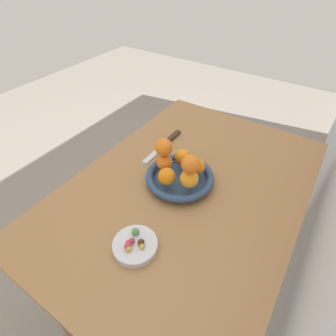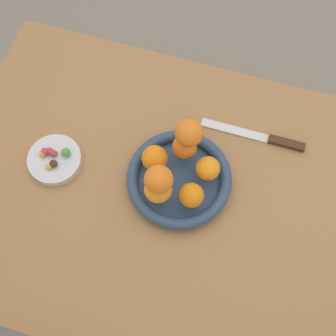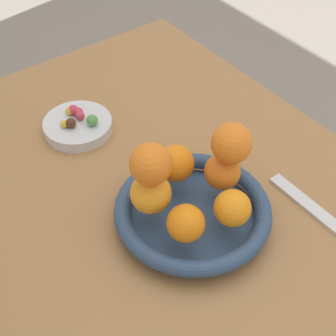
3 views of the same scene
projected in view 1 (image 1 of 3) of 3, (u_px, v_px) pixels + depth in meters
name	position (u px, v px, depth m)	size (l,w,h in m)	color
ground_plane	(181.00, 281.00, 1.43)	(6.00, 6.00, 0.00)	gray
dining_table	(187.00, 202.00, 1.00)	(1.10, 0.76, 0.74)	#9E7042
fruit_bowl	(180.00, 178.00, 0.94)	(0.24, 0.24, 0.04)	navy
candy_dish	(135.00, 245.00, 0.74)	(0.13, 0.13, 0.02)	silver
orange_0	(198.00, 166.00, 0.92)	(0.06, 0.06, 0.06)	orange
orange_1	(183.00, 157.00, 0.96)	(0.06, 0.06, 0.06)	orange
orange_2	(165.00, 162.00, 0.93)	(0.06, 0.06, 0.06)	orange
orange_3	(167.00, 176.00, 0.87)	(0.06, 0.06, 0.06)	orange
orange_4	(189.00, 179.00, 0.86)	(0.06, 0.06, 0.06)	orange
orange_5	(164.00, 147.00, 0.90)	(0.06, 0.06, 0.06)	orange
orange_6	(191.00, 164.00, 0.82)	(0.06, 0.06, 0.06)	orange
candy_ball_0	(132.00, 241.00, 0.73)	(0.02, 0.02, 0.02)	#C6384C
candy_ball_1	(129.00, 243.00, 0.73)	(0.02, 0.02, 0.02)	#C6384C
candy_ball_2	(129.00, 249.00, 0.71)	(0.02, 0.02, 0.02)	gold
candy_ball_3	(142.00, 246.00, 0.72)	(0.01, 0.01, 0.01)	gold
candy_ball_4	(141.00, 242.00, 0.73)	(0.02, 0.02, 0.02)	#472819
candy_ball_5	(135.00, 232.00, 0.75)	(0.02, 0.02, 0.02)	#4C9947
candy_ball_6	(128.00, 246.00, 0.72)	(0.02, 0.02, 0.02)	#C6384C
knife	(166.00, 143.00, 1.12)	(0.26, 0.02, 0.01)	#3F2819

